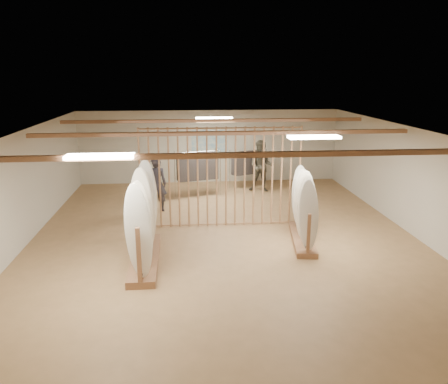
{
  "coord_description": "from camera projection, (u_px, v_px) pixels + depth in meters",
  "views": [
    {
      "loc": [
        -1.01,
        -10.82,
        4.17
      ],
      "look_at": [
        0.0,
        0.0,
        1.2
      ],
      "focal_mm": 35.0,
      "sensor_mm": 36.0,
      "label": 1
    }
  ],
  "objects": [
    {
      "name": "floor",
      "position": [
        224.0,
        236.0,
        11.59
      ],
      "size": [
        12.0,
        12.0,
        0.0
      ],
      "primitive_type": "plane",
      "color": "#A1784D",
      "rests_on": "ground"
    },
    {
      "name": "ceiling",
      "position": [
        224.0,
        130.0,
        10.85
      ],
      "size": [
        12.0,
        12.0,
        0.0
      ],
      "primitive_type": "plane",
      "rotation": [
        3.14,
        0.0,
        0.0
      ],
      "color": "#999591",
      "rests_on": "ground"
    },
    {
      "name": "wall_back",
      "position": [
        210.0,
        147.0,
        16.98
      ],
      "size": [
        12.0,
        0.0,
        12.0
      ],
      "primitive_type": "plane",
      "rotation": [
        1.57,
        0.0,
        0.0
      ],
      "color": "beige",
      "rests_on": "ground"
    },
    {
      "name": "wall_front",
      "position": [
        269.0,
        302.0,
        5.46
      ],
      "size": [
        12.0,
        0.0,
        12.0
      ],
      "primitive_type": "plane",
      "rotation": [
        -1.57,
        0.0,
        0.0
      ],
      "color": "beige",
      "rests_on": "ground"
    },
    {
      "name": "wall_left",
      "position": [
        23.0,
        189.0,
        10.77
      ],
      "size": [
        0.0,
        12.0,
        12.0
      ],
      "primitive_type": "plane",
      "rotation": [
        1.57,
        0.0,
        1.57
      ],
      "color": "beige",
      "rests_on": "ground"
    },
    {
      "name": "wall_right",
      "position": [
        410.0,
        180.0,
        11.67
      ],
      "size": [
        0.0,
        12.0,
        12.0
      ],
      "primitive_type": "plane",
      "rotation": [
        1.57,
        0.0,
        -1.57
      ],
      "color": "beige",
      "rests_on": "ground"
    },
    {
      "name": "ceiling_slats",
      "position": [
        224.0,
        133.0,
        10.87
      ],
      "size": [
        9.5,
        6.12,
        0.1
      ],
      "primitive_type": "cube",
      "color": "#916241",
      "rests_on": "ground"
    },
    {
      "name": "light_panels",
      "position": [
        224.0,
        132.0,
        10.86
      ],
      "size": [
        1.2,
        0.35,
        0.06
      ],
      "primitive_type": "cube",
      "color": "white",
      "rests_on": "ground"
    },
    {
      "name": "bamboo_partition",
      "position": [
        221.0,
        177.0,
        11.99
      ],
      "size": [
        4.45,
        0.05,
        2.78
      ],
      "color": "#A77951",
      "rests_on": "ground"
    },
    {
      "name": "poster",
      "position": [
        210.0,
        142.0,
        16.91
      ],
      "size": [
        1.4,
        0.03,
        0.9
      ],
      "primitive_type": "cube",
      "color": "#3684BD",
      "rests_on": "ground"
    },
    {
      "name": "rack_left",
      "position": [
        144.0,
        231.0,
        9.78
      ],
      "size": [
        0.62,
        2.69,
        2.16
      ],
      "rotation": [
        0.0,
        0.0,
        0.01
      ],
      "color": "#916241",
      "rests_on": "floor"
    },
    {
      "name": "rack_right",
      "position": [
        303.0,
        218.0,
        11.04
      ],
      "size": [
        0.84,
        2.3,
        1.82
      ],
      "rotation": [
        0.0,
        0.0,
        -0.15
      ],
      "color": "#916241",
      "rests_on": "floor"
    },
    {
      "name": "clothing_rack_a",
      "position": [
        198.0,
        167.0,
        15.03
      ],
      "size": [
        1.46,
        0.77,
        1.62
      ],
      "rotation": [
        0.0,
        0.0,
        0.29
      ],
      "color": "silver",
      "rests_on": "floor"
    },
    {
      "name": "clothing_rack_b",
      "position": [
        248.0,
        163.0,
        16.21
      ],
      "size": [
        1.28,
        0.81,
        1.44
      ],
      "rotation": [
        0.0,
        0.0,
        0.41
      ],
      "color": "silver",
      "rests_on": "floor"
    },
    {
      "name": "shopper_a",
      "position": [
        156.0,
        181.0,
        13.4
      ],
      "size": [
        0.73,
        0.52,
        1.95
      ],
      "primitive_type": "imported",
      "rotation": [
        0.0,
        0.0,
        3.19
      ],
      "color": "#29272F",
      "rests_on": "floor"
    },
    {
      "name": "shopper_b",
      "position": [
        262.0,
        163.0,
        15.66
      ],
      "size": [
        1.19,
        1.04,
        2.12
      ],
      "primitive_type": "imported",
      "rotation": [
        0.0,
        0.0,
        -0.27
      ],
      "color": "#38352B",
      "rests_on": "floor"
    }
  ]
}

